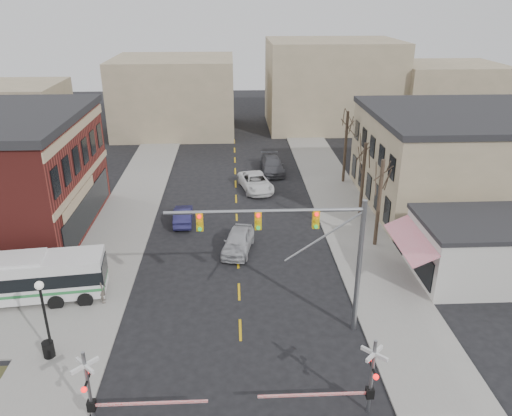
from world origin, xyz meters
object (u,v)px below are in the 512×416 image
Objects in this scene: transit_bus at (8,279)px; trash_bin at (49,349)px; street_lamp at (43,305)px; car_c at (256,182)px; car_b at (183,215)px; pedestrian_far at (82,280)px; traffic_signal_mast at (308,240)px; rr_crossing_east at (362,378)px; car_d at (272,165)px; rr_crossing_west at (99,390)px; car_a at (238,241)px; pedestrian_near at (102,289)px.

trash_bin is at bearing -53.25° from transit_bus.
car_c is at bearing 63.91° from street_lamp.
car_c is at bearing -133.28° from car_b.
trash_bin is 0.21× the size of car_b.
traffic_signal_mast is at bearing -60.40° from pedestrian_far.
rr_crossing_east is 1.01× the size of car_d.
rr_crossing_west reaches higher than car_c.
street_lamp is at bearing 69.69° from car_b.
street_lamp is (-13.57, -1.75, -2.38)m from traffic_signal_mast.
transit_bus is 2.78× the size of car_b.
transit_bus reaches higher than car_b.
street_lamp is 15.49m from car_a.
transit_bus is at bearing 168.26° from traffic_signal_mast.
trash_bin is 27.03m from car_c.
traffic_signal_mast is at bearing 7.35° from street_lamp.
traffic_signal_mast reaches higher than trash_bin.
transit_bus reaches higher than car_c.
car_a is 18.29m from car_d.
rr_crossing_east reaches higher than car_b.
traffic_signal_mast is at bearing -11.74° from transit_bus.
car_b is (-4.53, 5.20, -0.12)m from car_a.
rr_crossing_west is 17.35m from car_a.
pedestrian_near is at bearing -79.66° from pedestrian_far.
rr_crossing_west reaches higher than car_b.
rr_crossing_east is 1.22× the size of street_lamp.
traffic_signal_mast reaches higher than street_lamp.
rr_crossing_west is at bearing -178.64° from pedestrian_near.
rr_crossing_east is at bearing -26.81° from transit_bus.
trash_bin is (-15.45, 4.44, -1.40)m from rr_crossing_east.
pedestrian_near is 2.03m from pedestrian_far.
car_b is 12.36m from pedestrian_near.
rr_crossing_east reaches higher than car_a.
rr_crossing_east is (11.56, 0.15, 0.00)m from rr_crossing_west.
car_d reaches higher than car_c.
car_a is 0.85× the size of car_c.
car_d is (0.35, 27.69, -4.96)m from traffic_signal_mast.
pedestrian_near is (-8.46, -6.51, 0.24)m from car_a.
rr_crossing_west is 1.33× the size of car_b.
street_lamp is 0.83× the size of car_d.
rr_crossing_west is 11.56m from rr_crossing_east.
rr_crossing_east is 28.86m from car_c.
transit_bus is at bearing 153.19° from rr_crossing_east.
car_b is 2.59× the size of pedestrian_far.
transit_bus is 24.76m from car_c.
street_lamp is 2.82m from trash_bin.
trash_bin is at bearing 163.95° from rr_crossing_east.
traffic_signal_mast is at bearing 7.04° from trash_bin.
rr_crossing_west is 6.25× the size of trash_bin.
street_lamp reaches higher than rr_crossing_west.
rr_crossing_east is 3.46× the size of pedestrian_far.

